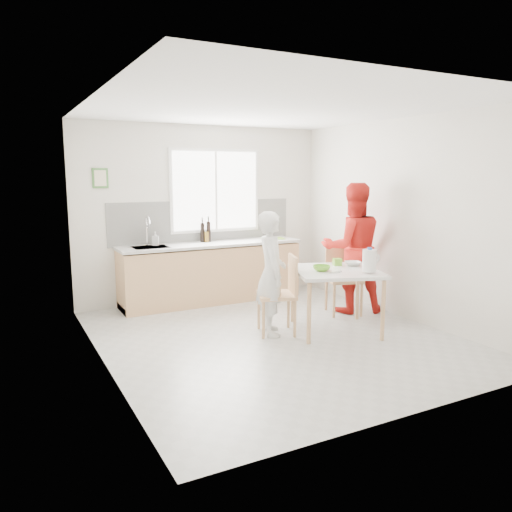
{
  "coord_description": "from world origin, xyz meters",
  "views": [
    {
      "loc": [
        -2.91,
        -5.05,
        1.95
      ],
      "look_at": [
        -0.15,
        0.2,
        0.98
      ],
      "focal_mm": 35.0,
      "sensor_mm": 36.0,
      "label": 1
    }
  ],
  "objects_px": {
    "milk_jug": "(370,260)",
    "wine_bottle_a": "(209,231)",
    "chair_left": "(282,291)",
    "chair_far": "(342,275)",
    "wine_bottle_b": "(202,232)",
    "person_red": "(353,248)",
    "person_white": "(271,273)",
    "dining_table": "(336,276)",
    "bowl_white": "(353,263)",
    "bowl_green": "(322,268)"
  },
  "relations": [
    {
      "from": "milk_jug",
      "to": "wine_bottle_a",
      "type": "xyz_separation_m",
      "value": [
        -1.0,
        2.6,
        0.14
      ]
    },
    {
      "from": "chair_left",
      "to": "chair_far",
      "type": "distance_m",
      "value": 1.32
    },
    {
      "from": "wine_bottle_b",
      "to": "wine_bottle_a",
      "type": "bearing_deg",
      "value": -12.06
    },
    {
      "from": "wine_bottle_a",
      "to": "person_red",
      "type": "bearing_deg",
      "value": -45.9
    },
    {
      "from": "wine_bottle_b",
      "to": "person_white",
      "type": "bearing_deg",
      "value": -86.71
    },
    {
      "from": "dining_table",
      "to": "person_red",
      "type": "xyz_separation_m",
      "value": [
        0.76,
        0.63,
        0.22
      ]
    },
    {
      "from": "wine_bottle_b",
      "to": "chair_left",
      "type": "bearing_deg",
      "value": -83.09
    },
    {
      "from": "chair_far",
      "to": "person_white",
      "type": "height_order",
      "value": "person_white"
    },
    {
      "from": "bowl_white",
      "to": "person_red",
      "type": "bearing_deg",
      "value": 52.0
    },
    {
      "from": "bowl_white",
      "to": "wine_bottle_b",
      "type": "height_order",
      "value": "wine_bottle_b"
    },
    {
      "from": "dining_table",
      "to": "milk_jug",
      "type": "bearing_deg",
      "value": -60.55
    },
    {
      "from": "chair_far",
      "to": "milk_jug",
      "type": "distance_m",
      "value": 1.17
    },
    {
      "from": "bowl_green",
      "to": "person_white",
      "type": "bearing_deg",
      "value": 155.47
    },
    {
      "from": "bowl_white",
      "to": "milk_jug",
      "type": "distance_m",
      "value": 0.55
    },
    {
      "from": "chair_far",
      "to": "bowl_white",
      "type": "relative_size",
      "value": 4.71
    },
    {
      "from": "dining_table",
      "to": "bowl_green",
      "type": "relative_size",
      "value": 6.01
    },
    {
      "from": "bowl_green",
      "to": "wine_bottle_a",
      "type": "bearing_deg",
      "value": 104.77
    },
    {
      "from": "dining_table",
      "to": "bowl_green",
      "type": "xyz_separation_m",
      "value": [
        -0.21,
        0.02,
        0.11
      ]
    },
    {
      "from": "bowl_white",
      "to": "chair_left",
      "type": "bearing_deg",
      "value": 174.47
    },
    {
      "from": "chair_left",
      "to": "bowl_green",
      "type": "distance_m",
      "value": 0.56
    },
    {
      "from": "chair_far",
      "to": "wine_bottle_b",
      "type": "distance_m",
      "value": 2.24
    },
    {
      "from": "chair_far",
      "to": "chair_left",
      "type": "bearing_deg",
      "value": -141.22
    },
    {
      "from": "person_red",
      "to": "bowl_green",
      "type": "height_order",
      "value": "person_red"
    },
    {
      "from": "bowl_green",
      "to": "bowl_white",
      "type": "bearing_deg",
      "value": 11.07
    },
    {
      "from": "bowl_white",
      "to": "wine_bottle_b",
      "type": "relative_size",
      "value": 0.7
    },
    {
      "from": "person_white",
      "to": "wine_bottle_b",
      "type": "distance_m",
      "value": 1.99
    },
    {
      "from": "dining_table",
      "to": "wine_bottle_b",
      "type": "distance_m",
      "value": 2.44
    },
    {
      "from": "person_white",
      "to": "person_red",
      "type": "distance_m",
      "value": 1.57
    },
    {
      "from": "bowl_white",
      "to": "bowl_green",
      "type": "bearing_deg",
      "value": -168.93
    },
    {
      "from": "bowl_white",
      "to": "milk_jug",
      "type": "xyz_separation_m",
      "value": [
        -0.16,
        -0.51,
        0.13
      ]
    },
    {
      "from": "chair_left",
      "to": "chair_far",
      "type": "bearing_deg",
      "value": 128.78
    },
    {
      "from": "person_white",
      "to": "bowl_green",
      "type": "distance_m",
      "value": 0.62
    },
    {
      "from": "dining_table",
      "to": "wine_bottle_b",
      "type": "bearing_deg",
      "value": 111.41
    },
    {
      "from": "bowl_green",
      "to": "chair_far",
      "type": "bearing_deg",
      "value": 37.95
    },
    {
      "from": "person_red",
      "to": "chair_far",
      "type": "bearing_deg",
      "value": 10.39
    },
    {
      "from": "wine_bottle_b",
      "to": "person_red",
      "type": "bearing_deg",
      "value": -44.56
    },
    {
      "from": "person_white",
      "to": "bowl_white",
      "type": "height_order",
      "value": "person_white"
    },
    {
      "from": "dining_table",
      "to": "wine_bottle_a",
      "type": "bearing_deg",
      "value": 109.46
    },
    {
      "from": "dining_table",
      "to": "person_red",
      "type": "distance_m",
      "value": 1.01
    },
    {
      "from": "chair_far",
      "to": "wine_bottle_a",
      "type": "bearing_deg",
      "value": 151.57
    },
    {
      "from": "person_red",
      "to": "dining_table",
      "type": "bearing_deg",
      "value": 59.74
    },
    {
      "from": "dining_table",
      "to": "person_white",
      "type": "height_order",
      "value": "person_white"
    },
    {
      "from": "person_red",
      "to": "bowl_green",
      "type": "relative_size",
      "value": 8.49
    },
    {
      "from": "person_white",
      "to": "milk_jug",
      "type": "xyz_separation_m",
      "value": [
        0.98,
        -0.65,
        0.18
      ]
    },
    {
      "from": "dining_table",
      "to": "person_white",
      "type": "relative_size",
      "value": 0.86
    },
    {
      "from": "person_white",
      "to": "person_red",
      "type": "xyz_separation_m",
      "value": [
        1.52,
        0.35,
        0.16
      ]
    },
    {
      "from": "person_red",
      "to": "wine_bottle_a",
      "type": "bearing_deg",
      "value": -26.01
    },
    {
      "from": "chair_left",
      "to": "bowl_white",
      "type": "bearing_deg",
      "value": 104.36
    },
    {
      "from": "chair_far",
      "to": "bowl_white",
      "type": "xyz_separation_m",
      "value": [
        -0.24,
        -0.52,
        0.27
      ]
    },
    {
      "from": "person_red",
      "to": "bowl_white",
      "type": "bearing_deg",
      "value": 71.89
    }
  ]
}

